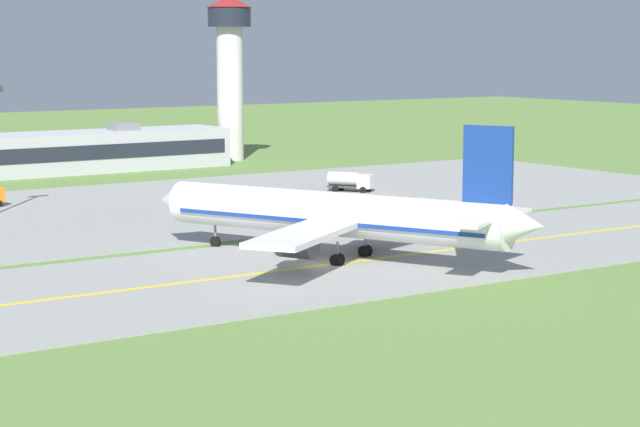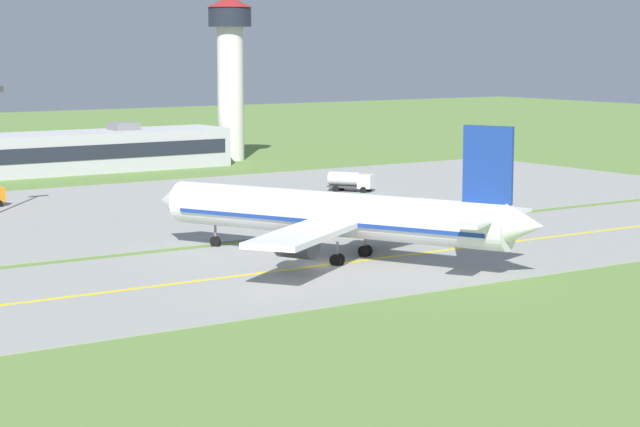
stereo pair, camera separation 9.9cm
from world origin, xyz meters
TOP-DOWN VIEW (x-y plane):
  - ground_plane at (0.00, 0.00)m, footprint 500.00×500.00m
  - taxiway_strip at (0.00, 0.00)m, footprint 240.00×28.00m
  - apron_pad at (10.00, 42.00)m, footprint 140.00×52.00m
  - taxiway_centreline at (0.00, 0.00)m, footprint 220.00×0.60m
  - airplane_lead at (2.84, 1.88)m, footprint 30.80×37.20m
  - service_truck_baggage at (33.24, 42.24)m, footprint 5.09×6.10m
  - terminal_building at (10.31, 86.57)m, footprint 54.17×10.71m
  - control_tower at (42.17, 89.59)m, footprint 7.60×7.60m
  - traffic_cone_near_edge at (8.47, 11.02)m, footprint 0.44×0.44m
  - traffic_cone_mid_edge at (16.35, 13.36)m, footprint 0.44×0.44m

SIDE VIEW (x-z plane):
  - ground_plane at x=0.00m, z-range 0.00..0.00m
  - taxiway_strip at x=0.00m, z-range 0.00..0.10m
  - apron_pad at x=10.00m, z-range 0.00..0.10m
  - taxiway_centreline at x=0.00m, z-range 0.10..0.11m
  - traffic_cone_near_edge at x=8.47m, z-range 0.00..0.60m
  - traffic_cone_mid_edge at x=16.35m, z-range 0.00..0.60m
  - service_truck_baggage at x=33.24m, z-range 0.21..2.86m
  - terminal_building at x=10.31m, z-range -0.58..6.73m
  - airplane_lead at x=2.84m, z-range -2.22..10.48m
  - control_tower at x=42.17m, z-range 2.77..30.08m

